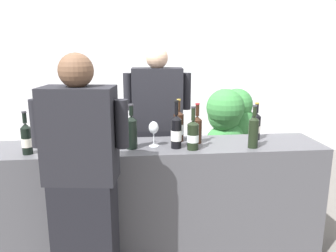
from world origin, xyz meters
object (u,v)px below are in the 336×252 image
Objects in this scene: wine_bottle_0 at (256,126)px; potted_shrub at (229,123)px; wine_bottle_4 at (44,130)px; wine_glass at (154,129)px; wine_bottle_6 at (254,131)px; wine_bottle_1 at (193,135)px; person_server at (158,140)px; wine_bottle_8 at (132,131)px; wine_bottle_2 at (176,131)px; wine_bottle_3 at (27,138)px; ice_bucket at (66,137)px; wine_bottle_5 at (197,128)px; person_guest at (83,191)px; wine_bottle_7 at (179,126)px.

potted_shrub is at bearing 83.34° from wine_bottle_0.
wine_glass is at bearing -8.35° from wine_bottle_4.
wine_bottle_1 is at bearing 179.84° from wine_bottle_6.
person_server reaches higher than wine_bottle_4.
wine_bottle_8 is at bearing -129.55° from potted_shrub.
wine_glass is (-0.16, 0.06, 0.01)m from wine_bottle_2.
wine_bottle_3 is 1.37× the size of ice_bucket.
wine_bottle_8 is at bearing -171.39° from wine_bottle_0.
ice_bucket is at bearing 10.73° from wine_bottle_3.
wine_bottle_6 is at bearing -114.24° from wine_bottle_0.
wine_bottle_0 is at bearing -0.33° from wine_bottle_4.
wine_bottle_6 is at bearing -46.14° from person_server.
wine_bottle_1 is 1.14m from wine_bottle_4.
wine_bottle_1 is at bearing -0.77° from wine_bottle_3.
potted_shrub is (1.15, 1.39, -0.28)m from wine_bottle_8.
wine_bottle_5 is 0.19× the size of person_server.
wine_bottle_8 is at bearing -13.62° from wine_bottle_4.
person_guest is at bearing -68.99° from ice_bucket.
wine_bottle_1 is 0.13m from wine_bottle_2.
person_server reaches higher than wine_bottle_3.
person_guest is at bearing -124.82° from wine_bottle_8.
wine_bottle_8 reaches higher than potted_shrub.
wine_bottle_4 reaches higher than wine_bottle_6.
person_guest is at bearing -154.08° from wine_bottle_1.
wine_bottle_2 reaches higher than wine_bottle_0.
wine_bottle_7 is at bearing 24.04° from wine_bottle_8.
wine_bottle_8 is at bearing -169.76° from wine_bottle_5.
wine_bottle_2 is at bearing -81.76° from person_server.
wine_bottle_4 is at bearing 73.18° from wine_bottle_3.
person_guest is at bearing -117.11° from person_server.
person_server is (0.71, 0.63, -0.22)m from ice_bucket.
ice_bucket is (-0.98, -0.10, -0.01)m from wine_bottle_5.
wine_bottle_6 is 1.44× the size of ice_bucket.
potted_shrub is (0.91, 0.77, -0.03)m from person_server.
wine_glass is at bearing 171.27° from wine_bottle_6.
wine_bottle_1 reaches higher than wine_bottle_3.
wine_bottle_8 is 1.49× the size of ice_bucket.
wine_bottle_4 reaches higher than wine_glass.
wine_bottle_8 is (-1.01, -0.15, 0.02)m from wine_bottle_0.
wine_bottle_5 is at bearing 6.82° from wine_bottle_3.
person_server is at bearing 106.83° from wine_bottle_1.
wine_bottle_2 is at bearing 174.78° from wine_bottle_6.
wine_bottle_8 reaches higher than wine_glass.
wine_bottle_6 is 0.75m from wine_glass.
wine_bottle_2 is at bearing 1.90° from wine_bottle_3.
wine_bottle_0 is at bearing 6.85° from wine_bottle_3.
wine_bottle_4 is 1.18m from wine_bottle_5.
wine_bottle_2 is 1.06m from wine_bottle_3.
wine_bottle_7 is at bearing 178.73° from wine_bottle_0.
person_guest is at bearing -58.77° from wine_bottle_4.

